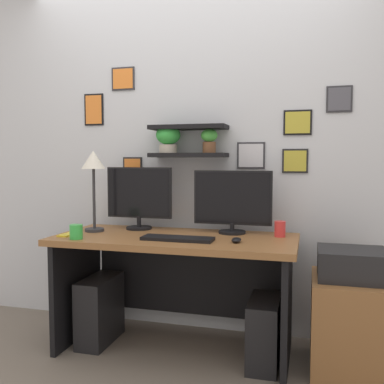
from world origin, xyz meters
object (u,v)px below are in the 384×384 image
desk_lamp (93,168)px  cell_phone (68,235)px  computer_tower_right (264,332)px  monitor_left (139,196)px  keyboard (178,239)px  computer_mouse (236,240)px  computer_tower_left (100,310)px  monitor_right (233,201)px  coffee_mug (76,232)px  drawer_cabinet (350,325)px  printer (352,264)px  pen_cup (280,229)px  desk (177,267)px

desk_lamp → cell_phone: desk_lamp is taller
cell_phone → computer_tower_right: cell_phone is taller
monitor_left → keyboard: (0.39, -0.34, -0.22)m
computer_mouse → computer_tower_left: (-0.95, 0.09, -0.54)m
keyboard → computer_mouse: size_ratio=4.89×
computer_tower_right → computer_mouse: bearing=-159.4°
monitor_right → computer_tower_right: monitor_right is taller
coffee_mug → drawer_cabinet: bearing=8.7°
printer → desk_lamp: bearing=178.6°
coffee_mug → monitor_right: bearing=27.6°
drawer_cabinet → printer: bearing=90.0°
computer_tower_left → pen_cup: bearing=8.3°
keyboard → monitor_left: bearing=139.1°
drawer_cabinet → monitor_left: bearing=171.2°
keyboard → cell_phone: (-0.74, -0.03, -0.01)m
pen_cup → printer: (0.42, -0.16, -0.16)m
keyboard → desk_lamp: desk_lamp is taller
desk → keyboard: 0.29m
cell_phone → printer: 1.76m
printer → desk: bearing=177.1°
monitor_left → computer_tower_left: size_ratio=1.07×
monitor_left → keyboard: bearing=-40.9°
computer_tower_right → desk: bearing=171.1°
cell_phone → pen_cup: size_ratio=1.40×
monitor_left → cell_phone: size_ratio=3.40×
pen_cup → computer_tower_right: bearing=-109.4°
computer_mouse → desk_lamp: 1.10m
keyboard → computer_tower_left: bearing=169.3°
desk_lamp → coffee_mug: 0.49m
keyboard → computer_tower_left: (-0.59, 0.11, -0.54)m
cell_phone → pen_cup: 1.37m
keyboard → desk_lamp: size_ratio=0.80×
pen_cup → computer_tower_right: 0.64m
coffee_mug → computer_tower_left: (0.03, 0.24, -0.57)m
keyboard → pen_cup: (0.59, 0.28, 0.04)m
desk → keyboard: (0.06, -0.17, 0.22)m
monitor_left → printer: (1.40, -0.22, -0.34)m
monitor_left → printer: bearing=-8.8°
monitor_right → desk_lamp: bearing=-169.1°
desk_lamp → drawer_cabinet: bearing=-1.4°
monitor_left → desk_lamp: 0.37m
desk_lamp → cell_phone: (-0.09, -0.19, -0.43)m
monitor_left → drawer_cabinet: (1.40, -0.22, -0.70)m
drawer_cabinet → computer_tower_right: 0.50m
desk → desk_lamp: desk_lamp is taller
monitor_right → pen_cup: (0.32, -0.05, -0.17)m
desk → monitor_right: 0.57m
monitor_left → desk_lamp: desk_lamp is taller
computer_tower_right → drawer_cabinet: bearing=4.3°
desk_lamp → coffee_mug: bearing=-84.0°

